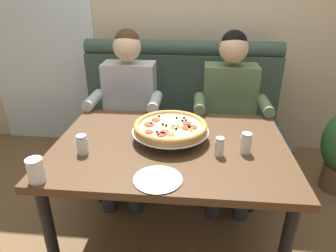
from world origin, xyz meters
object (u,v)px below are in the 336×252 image
object	(u,v)px
dining_table	(170,157)
shaker_parmesan	(219,148)
drinking_glass	(36,172)
diner_left	(128,106)
shaker_oregano	(246,145)
plate_near_left	(158,178)
pizza	(170,127)
booth_bench	(179,129)
diner_right	(230,109)
patio_chair	(69,74)
shaker_pepper_flakes	(82,146)

from	to	relation	value
dining_table	shaker_parmesan	bearing A→B (deg)	-21.06
drinking_glass	diner_left	bearing A→B (deg)	80.88
dining_table	shaker_oregano	size ratio (longest dim) A/B	11.40
plate_near_left	pizza	bearing A→B (deg)	86.75
pizza	booth_bench	bearing A→B (deg)	89.69
dining_table	shaker_oregano	bearing A→B (deg)	-8.54
booth_bench	diner_right	world-z (taller)	diner_right
booth_bench	patio_chair	xyz separation A→B (m)	(-1.52, 1.27, 0.13)
booth_bench	patio_chair	size ratio (longest dim) A/B	2.02
booth_bench	diner_left	world-z (taller)	diner_left
shaker_pepper_flakes	patio_chair	size ratio (longest dim) A/B	0.12
diner_left	drinking_glass	world-z (taller)	diner_left
drinking_glass	plate_near_left	bearing A→B (deg)	6.54
shaker_pepper_flakes	drinking_glass	size ratio (longest dim) A/B	0.89
pizza	plate_near_left	distance (m)	0.40
booth_bench	patio_chair	bearing A→B (deg)	140.19
dining_table	shaker_parmesan	world-z (taller)	shaker_parmesan
shaker_parmesan	shaker_pepper_flakes	size ratio (longest dim) A/B	0.99
shaker_pepper_flakes	patio_chair	xyz separation A→B (m)	(-1.07, 2.34, -0.27)
diner_right	diner_left	bearing A→B (deg)	180.00
shaker_parmesan	patio_chair	xyz separation A→B (m)	(-1.78, 2.30, -0.27)
plate_near_left	shaker_parmesan	bearing A→B (deg)	40.57
diner_right	shaker_oregano	xyz separation A→B (m)	(0.01, -0.72, 0.09)
pizza	shaker_pepper_flakes	distance (m)	0.49
diner_right	shaker_pepper_flakes	size ratio (longest dim) A/B	12.41
booth_bench	shaker_oregano	bearing A→B (deg)	-68.02
diner_left	drinking_glass	bearing A→B (deg)	-99.12
pizza	shaker_parmesan	xyz separation A→B (m)	(0.27, -0.15, -0.04)
booth_bench	pizza	xyz separation A→B (m)	(-0.00, -0.88, 0.43)
shaker_parmesan	diner_right	bearing A→B (deg)	80.39
diner_left	dining_table	bearing A→B (deg)	-59.50
diner_left	shaker_oregano	xyz separation A→B (m)	(0.79, -0.72, 0.09)
shaker_parmesan	patio_chair	world-z (taller)	patio_chair
dining_table	shaker_parmesan	size ratio (longest dim) A/B	12.73
diner_right	plate_near_left	world-z (taller)	diner_right
diner_right	drinking_glass	world-z (taller)	diner_right
booth_bench	shaker_pepper_flakes	xyz separation A→B (m)	(-0.45, -1.07, 0.40)
pizza	shaker_oregano	bearing A→B (deg)	-15.34
shaker_oregano	patio_chair	distance (m)	2.98
diner_left	patio_chair	distance (m)	1.91
dining_table	pizza	distance (m)	0.17
booth_bench	dining_table	size ratio (longest dim) A/B	1.34
diner_right	shaker_parmesan	xyz separation A→B (m)	(-0.13, -0.76, 0.08)
shaker_parmesan	drinking_glass	distance (m)	0.88
diner_right	pizza	world-z (taller)	diner_right
dining_table	patio_chair	size ratio (longest dim) A/B	1.50
shaker_oregano	shaker_parmesan	bearing A→B (deg)	-163.60
shaker_pepper_flakes	dining_table	bearing A→B (deg)	17.76
pizza	diner_left	bearing A→B (deg)	122.22
plate_near_left	patio_chair	xyz separation A→B (m)	(-1.49, 2.54, -0.24)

